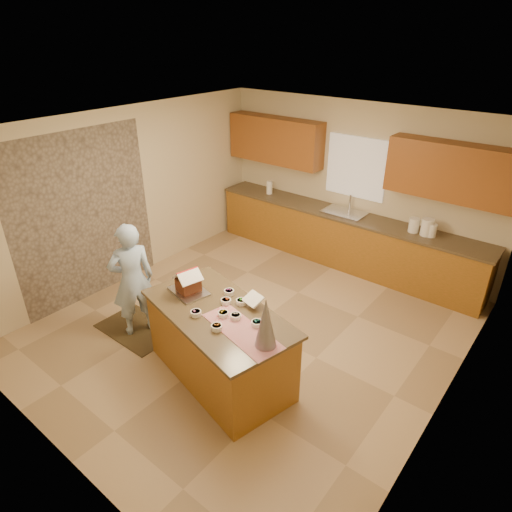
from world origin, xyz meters
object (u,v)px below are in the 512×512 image
at_px(boy, 132,280).
at_px(gingerbread_house, 188,283).
at_px(island_base, 220,345).
at_px(tinsel_tree, 266,323).

relative_size(boy, gingerbread_house, 4.74).
distance_m(island_base, gingerbread_house, 0.82).
bearing_deg(gingerbread_house, boy, -171.39).
xyz_separation_m(island_base, gingerbread_house, (-0.54, 0.08, 0.61)).
bearing_deg(gingerbread_house, tinsel_tree, -9.05).
relative_size(island_base, gingerbread_house, 5.36).
height_order(island_base, boy, boy).
height_order(tinsel_tree, gingerbread_house, tinsel_tree).
height_order(island_base, tinsel_tree, tinsel_tree).
height_order(island_base, gingerbread_house, gingerbread_house).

